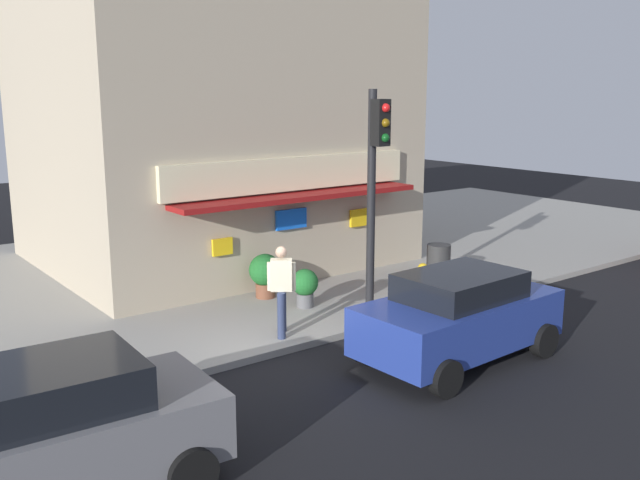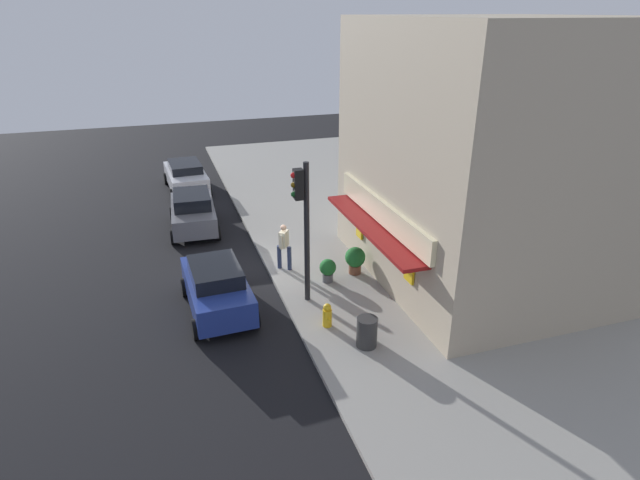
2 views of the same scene
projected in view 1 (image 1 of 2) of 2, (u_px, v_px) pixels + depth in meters
The scene contains 11 objects.
ground_plane at pixel (288, 354), 13.17m from camera, with size 59.62×59.62×0.00m, color black.
sidewalk at pixel (147, 279), 18.13m from camera, with size 39.74×12.78×0.14m, color gray.
corner_building at pixel (210, 103), 19.50m from camera, with size 9.07×8.63×8.75m.
traffic_light at pixel (375, 172), 14.64m from camera, with size 0.32×0.58×4.73m.
fire_hydrant at pixel (423, 280), 16.40m from camera, with size 0.53×0.29×0.77m.
trash_can at pixel (438, 262), 17.75m from camera, with size 0.60×0.60×0.91m, color #2D2D2D.
pedestrian at pixel (282, 287), 13.59m from camera, with size 0.50×0.55×1.78m.
potted_plant_by_doorway at pixel (265, 273), 16.20m from camera, with size 0.75×0.75×1.03m.
potted_plant_by_window at pixel (305, 285), 15.49m from camera, with size 0.59×0.59×0.86m.
parked_car_grey at pixel (47, 432), 8.32m from camera, with size 4.16×2.22×1.70m.
parked_car_blue at pixel (459, 316), 12.68m from camera, with size 4.00×2.15×1.66m.
Camera 1 is at (-7.05, -10.26, 4.83)m, focal length 39.47 mm.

